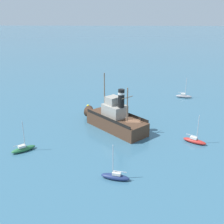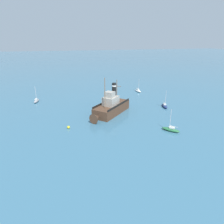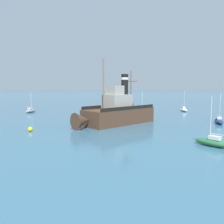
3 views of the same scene
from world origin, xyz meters
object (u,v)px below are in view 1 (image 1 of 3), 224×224
Objects in this scene: sailboat_green at (23,149)px; sailboat_navy at (115,176)px; sailboat_red at (195,141)px; sailboat_grey at (184,96)px; mooring_buoy at (88,106)px; old_tugboat at (114,119)px.

sailboat_navy is at bearing -116.12° from sailboat_green.
sailboat_red and sailboat_navy have the same top height.
sailboat_grey is (24.64, -3.28, 0.00)m from sailboat_red.
sailboat_green is 41.54m from sailboat_grey.
sailboat_green is at bearing 159.62° from mooring_buoy.
sailboat_red is 1.00× the size of sailboat_navy.
sailboat_navy is 8.06× the size of mooring_buoy.
sailboat_red is 16.66m from sailboat_navy.
sailboat_navy is 28.47m from mooring_buoy.
sailboat_navy is at bearing 155.66° from sailboat_grey.
old_tugboat reaches higher than mooring_buoy.
sailboat_green is at bearing 63.88° from sailboat_navy.
mooring_buoy is at bearing -20.38° from sailboat_green.
sailboat_navy is at bearing 130.18° from sailboat_red.
mooring_buoy is at bearing 28.21° from old_tugboat.
sailboat_grey is 8.06× the size of mooring_buoy.
old_tugboat is 2.61× the size of sailboat_green.
sailboat_grey is (35.39, -16.01, 0.00)m from sailboat_navy.
sailboat_navy is (-10.75, 12.73, 0.00)m from sailboat_red.
sailboat_red is (-5.53, -13.31, -1.40)m from old_tugboat.
sailboat_red and sailboat_grey have the same top height.
sailboat_red is at bearing 172.42° from sailboat_grey.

